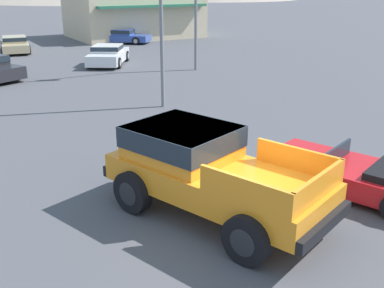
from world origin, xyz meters
TOP-DOWN VIEW (x-y plane):
  - ground_plane at (0.00, 0.00)m, footprint 320.00×320.00m
  - orange_pickup_truck at (-0.25, 0.70)m, footprint 3.48×5.34m
  - red_convertible_car at (3.29, -0.30)m, footprint 2.97×4.37m
  - parked_car_white at (4.51, 19.16)m, footprint 3.76×4.48m
  - parked_car_tan at (0.66, 27.35)m, footprint 2.40×4.78m
  - parked_car_blue at (9.12, 28.12)m, footprint 4.37×4.14m
  - traffic_light_main at (6.31, 15.04)m, footprint 4.58×0.38m
  - storefront_building at (11.80, 31.98)m, footprint 10.70×8.69m

SIDE VIEW (x-z plane):
  - ground_plane at x=0.00m, z-range 0.00..0.00m
  - red_convertible_car at x=3.29m, z-range -0.10..0.94m
  - parked_car_blue at x=9.12m, z-range 0.01..1.12m
  - parked_car_tan at x=0.66m, z-range 0.02..1.14m
  - parked_car_white at x=4.51m, z-range 0.01..1.19m
  - orange_pickup_truck at x=-0.25m, z-range 0.15..1.94m
  - storefront_building at x=11.80m, z-range 0.00..3.95m
  - traffic_light_main at x=6.31m, z-range 1.09..6.23m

